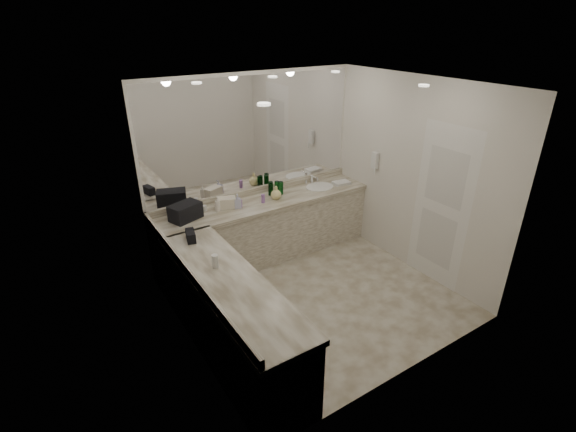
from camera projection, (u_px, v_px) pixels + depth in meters
floor at (314, 296)px, 5.32m from camera, size 3.20×3.20×0.00m
ceiling at (321, 85)px, 4.20m from camera, size 3.20×3.20×0.00m
wall_back at (254, 167)px, 5.90m from camera, size 3.20×0.02×2.60m
wall_left at (182, 240)px, 3.98m from camera, size 0.02×3.00×2.60m
wall_right at (414, 177)px, 5.54m from camera, size 0.02×3.00×2.60m
vanity_back_base at (266, 231)px, 6.05m from camera, size 3.20×0.60×0.84m
vanity_back_top at (266, 203)px, 5.85m from camera, size 3.20×0.64×0.06m
vanity_left_base at (230, 319)px, 4.28m from camera, size 0.60×2.40×0.84m
vanity_left_top at (228, 282)px, 4.09m from camera, size 0.64×2.42×0.06m
backsplash_back at (256, 191)px, 6.03m from camera, size 3.20×0.04×0.10m
backsplash_left at (188, 270)px, 4.14m from camera, size 0.04×3.00×0.10m
mirror_back at (253, 135)px, 5.69m from camera, size 3.12×0.01×1.55m
mirror_left at (178, 193)px, 3.78m from camera, size 0.01×2.92×1.55m
sink at (320, 187)px, 6.31m from camera, size 0.44×0.44×0.03m
faucet at (312, 179)px, 6.44m from camera, size 0.24×0.16×0.14m
wall_phone at (375, 160)px, 6.03m from camera, size 0.06×0.10×0.24m
door at (441, 207)px, 5.26m from camera, size 0.02×0.82×2.10m
black_toiletry_bag at (185, 211)px, 5.25m from camera, size 0.44×0.36×0.22m
black_bag_spill at (191, 236)px, 4.77m from camera, size 0.14×0.23×0.12m
cream_cosmetic_case at (226, 203)px, 5.59m from camera, size 0.28×0.23×0.14m
hand_towel at (341, 183)px, 6.41m from camera, size 0.27×0.19×0.04m
lotion_left at (215, 261)px, 4.24m from camera, size 0.07×0.07×0.16m
soap_bottle_a at (217, 204)px, 5.48m from camera, size 0.08×0.08×0.20m
soap_bottle_b at (238, 201)px, 5.57m from camera, size 0.11×0.12×0.20m
soap_bottle_c at (276, 193)px, 5.85m from camera, size 0.15×0.15×0.19m
green_bottle_0 at (271, 188)px, 5.99m from camera, size 0.07×0.07×0.20m
green_bottle_1 at (281, 188)px, 6.02m from camera, size 0.07×0.07×0.19m
green_bottle_2 at (270, 189)px, 5.98m from camera, size 0.06×0.06×0.19m
green_bottle_3 at (277, 187)px, 6.04m from camera, size 0.07×0.07×0.19m
amenity_bottle_0 at (182, 217)px, 5.27m from camera, size 0.04×0.04×0.07m
amenity_bottle_1 at (184, 217)px, 5.21m from camera, size 0.04×0.04×0.14m
amenity_bottle_2 at (204, 208)px, 5.52m from camera, size 0.07×0.07×0.07m
amenity_bottle_3 at (263, 199)px, 5.75m from camera, size 0.05×0.05×0.12m
amenity_bottle_4 at (191, 212)px, 5.34m from camera, size 0.05×0.05×0.14m
amenity_bottle_5 at (241, 204)px, 5.62m from camera, size 0.04×0.04×0.10m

